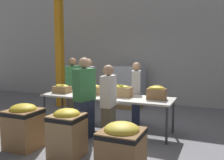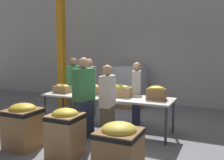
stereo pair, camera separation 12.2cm
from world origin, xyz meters
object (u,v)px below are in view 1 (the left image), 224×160
(donation_bin_0, at_px, (24,125))
(pallet_stack_0, at_px, (128,86))
(banana_box_2, at_px, (121,91))
(volunteer_2, at_px, (73,88))
(volunteer_4, at_px, (136,94))
(donation_bin_2, at_px, (122,144))
(volunteer_0, at_px, (88,88))
(banana_box_3, at_px, (157,92))
(support_pillar, at_px, (60,44))
(sorting_table, at_px, (106,98))
(banana_box_0, at_px, (62,89))
(donation_bin_1, at_px, (67,131))
(volunteer_3, at_px, (108,104))
(banana_box_1, at_px, (93,89))
(volunteer_1, at_px, (85,99))

(donation_bin_0, distance_m, pallet_stack_0, 4.15)
(banana_box_2, height_order, pallet_stack_0, pallet_stack_0)
(volunteer_2, relative_size, volunteer_4, 1.06)
(volunteer_4, height_order, donation_bin_2, volunteer_4)
(volunteer_0, distance_m, donation_bin_0, 2.43)
(volunteer_0, relative_size, donation_bin_0, 1.90)
(banana_box_3, height_order, support_pillar, support_pillar)
(sorting_table, xyz_separation_m, donation_bin_2, (0.98, -1.58, -0.36))
(banana_box_0, distance_m, volunteer_0, 0.89)
(sorting_table, bearing_deg, donation_bin_1, -90.31)
(volunteer_0, xyz_separation_m, volunteer_3, (1.28, -1.53, -0.03))
(banana_box_1, relative_size, volunteer_3, 0.29)
(volunteer_4, bearing_deg, support_pillar, -125.12)
(volunteer_2, bearing_deg, volunteer_0, 114.45)
(volunteer_1, bearing_deg, pallet_stack_0, 19.13)
(sorting_table, relative_size, volunteer_2, 1.86)
(banana_box_1, distance_m, volunteer_4, 1.06)
(volunteer_0, bearing_deg, support_pillar, -120.31)
(donation_bin_1, xyz_separation_m, pallet_stack_0, (-0.37, 4.10, 0.20))
(volunteer_4, distance_m, donation_bin_0, 2.69)
(volunteer_2, height_order, donation_bin_0, volunteer_2)
(banana_box_3, distance_m, volunteer_4, 0.90)
(volunteer_3, relative_size, support_pillar, 0.38)
(volunteer_1, bearing_deg, banana_box_3, -45.86)
(banana_box_1, height_order, volunteer_4, volunteer_4)
(volunteer_4, bearing_deg, volunteer_1, -43.26)
(sorting_table, xyz_separation_m, volunteer_2, (-1.27, 0.62, 0.06))
(donation_bin_2, relative_size, support_pillar, 0.18)
(volunteer_0, xyz_separation_m, volunteer_1, (0.72, -1.48, 0.04))
(sorting_table, height_order, volunteer_2, volunteer_2)
(sorting_table, height_order, donation_bin_1, donation_bin_1)
(volunteer_4, relative_size, donation_bin_2, 2.14)
(sorting_table, height_order, donation_bin_0, donation_bin_0)
(banana_box_2, relative_size, donation_bin_0, 0.56)
(sorting_table, height_order, support_pillar, support_pillar)
(banana_box_2, bearing_deg, volunteer_2, 161.12)
(volunteer_1, height_order, volunteer_4, volunteer_1)
(support_pillar, bearing_deg, volunteer_1, -46.50)
(volunteer_0, xyz_separation_m, volunteer_2, (-0.36, -0.20, 0.01))
(volunteer_3, xyz_separation_m, support_pillar, (-2.77, 2.37, 1.24))
(sorting_table, distance_m, donation_bin_0, 1.87)
(banana_box_1, xyz_separation_m, volunteer_4, (0.89, 0.57, -0.14))
(donation_bin_1, bearing_deg, banana_box_1, 102.87)
(banana_box_2, relative_size, volunteer_0, 0.29)
(banana_box_2, bearing_deg, pallet_stack_0, 106.20)
(banana_box_1, height_order, donation_bin_0, banana_box_1)
(banana_box_1, relative_size, donation_bin_1, 0.52)
(banana_box_1, bearing_deg, support_pillar, 141.92)
(banana_box_2, distance_m, volunteer_0, 1.46)
(donation_bin_0, relative_size, donation_bin_1, 1.01)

